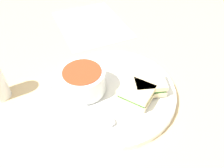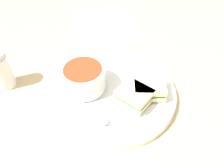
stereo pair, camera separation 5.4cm
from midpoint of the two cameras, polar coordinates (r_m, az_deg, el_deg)
ground_plane at (r=0.56m, az=-2.73°, el=-2.79°), size 2.40×2.40×0.00m
plate at (r=0.55m, az=-2.76°, el=-2.02°), size 0.32×0.32×0.02m
soup_bowl at (r=0.53m, az=-10.46°, el=0.79°), size 0.11×0.11×0.06m
spoon at (r=0.48m, az=-5.03°, el=-9.16°), size 0.05×0.11×0.01m
sandwich_half_near at (r=0.51m, az=3.39°, el=-2.54°), size 0.09×0.10×0.03m
sandwich_half_far at (r=0.54m, az=6.89°, el=-0.13°), size 0.09×0.09×0.03m
menu_sheet at (r=0.85m, az=-7.36°, el=15.22°), size 0.26×0.31×0.00m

